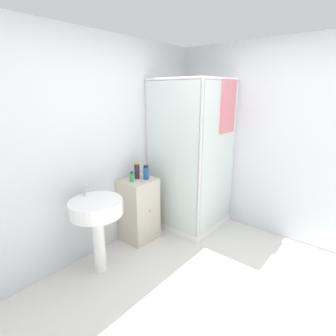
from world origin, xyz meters
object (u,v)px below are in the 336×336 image
object	(u,v)px
shampoo_bottle_tall_black	(137,171)
shampoo_bottle_blue	(146,173)
sink	(97,214)
soap_dispenser	(132,178)

from	to	relation	value
shampoo_bottle_tall_black	shampoo_bottle_blue	bearing A→B (deg)	-65.95
shampoo_bottle_blue	sink	bearing A→B (deg)	-174.18
sink	shampoo_bottle_blue	size ratio (longest dim) A/B	5.34
soap_dispenser	shampoo_bottle_tall_black	world-z (taller)	shampoo_bottle_tall_black
shampoo_bottle_tall_black	shampoo_bottle_blue	size ratio (longest dim) A/B	1.18
soap_dispenser	shampoo_bottle_tall_black	xyz separation A→B (m)	(0.13, 0.04, 0.05)
soap_dispenser	sink	bearing A→B (deg)	-166.23
sink	soap_dispenser	world-z (taller)	sink
soap_dispenser	shampoo_bottle_blue	size ratio (longest dim) A/B	0.72
sink	soap_dispenser	size ratio (longest dim) A/B	7.37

